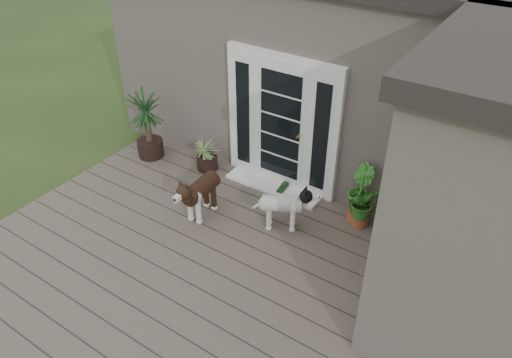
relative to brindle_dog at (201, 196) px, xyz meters
The scene contains 15 objects.
deck 1.17m from the brindle_dog, 49.71° to the right, with size 6.20×4.60×0.12m, color #6B5B4C.
house_main 3.65m from the brindle_dog, 78.24° to the left, with size 7.40×4.00×3.10m, color #665E54.
house_wing 3.78m from the brindle_dog, ahead, with size 1.60×2.40×3.10m, color #665E54.
door_unit 1.63m from the brindle_dog, 69.46° to the left, with size 1.90×0.14×2.15m, color white.
door_step 1.31m from the brindle_dog, 66.29° to the left, with size 1.60×0.40×0.05m, color white.
brindle_dog is the anchor object (origin of this frame).
white_dog 1.19m from the brindle_dog, 19.63° to the left, with size 0.32×0.74×0.62m, color white, non-canonical shape.
spider_plant 1.24m from the brindle_dog, 125.09° to the left, with size 0.59×0.59×0.63m, color #94A264, non-canonical shape.
yucca 1.98m from the brindle_dog, 156.16° to the left, with size 0.84×0.84×1.22m, color #113318, non-canonical shape.
herb_a 2.30m from the brindle_dog, 27.89° to the left, with size 0.47×0.47×0.60m, color #2D601B.
herb_b 2.26m from the brindle_dog, 30.97° to the left, with size 0.45×0.45×0.68m, color #154C18.
herb_c 3.29m from the brindle_dog, 20.65° to the left, with size 0.39×0.39×0.61m, color #295B1A.
sapling 2.95m from the brindle_dog, 10.51° to the left, with size 0.46×0.46×1.56m, color #1A5B1A, non-canonical shape.
clog_left 1.38m from the brindle_dog, 59.47° to the left, with size 0.15×0.32×0.10m, color #153314, non-canonical shape.
clog_right 1.55m from the brindle_dog, 43.55° to the left, with size 0.14×0.30×0.09m, color black, non-canonical shape.
Camera 1 is at (3.02, -2.95, 4.63)m, focal length 33.63 mm.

